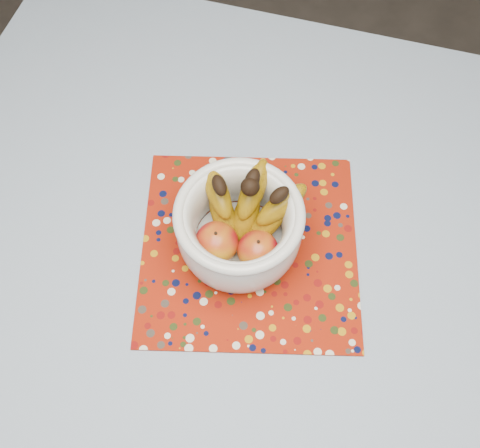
# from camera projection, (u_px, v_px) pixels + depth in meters

# --- Properties ---
(table) EXTENTS (1.20, 1.20, 0.75)m
(table) POSITION_uv_depth(u_px,v_px,m) (250.00, 333.00, 0.96)
(table) COLOR brown
(table) RESTS_ON ground
(tablecloth) EXTENTS (1.32, 1.32, 0.01)m
(tablecloth) POSITION_uv_depth(u_px,v_px,m) (251.00, 318.00, 0.89)
(tablecloth) COLOR slate
(tablecloth) RESTS_ON table
(placemat) EXTENTS (0.43, 0.43, 0.00)m
(placemat) POSITION_uv_depth(u_px,v_px,m) (249.00, 247.00, 0.94)
(placemat) COLOR maroon
(placemat) RESTS_ON tablecloth
(fruit_bowl) EXTENTS (0.24, 0.21, 0.15)m
(fruit_bowl) POSITION_uv_depth(u_px,v_px,m) (242.00, 222.00, 0.88)
(fruit_bowl) COLOR silver
(fruit_bowl) RESTS_ON placemat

